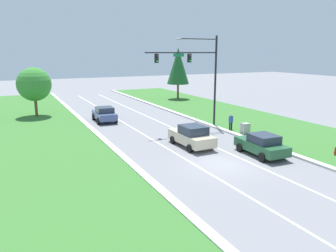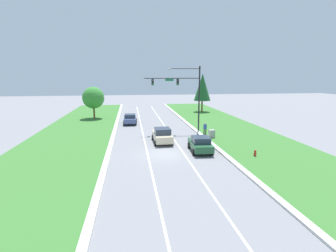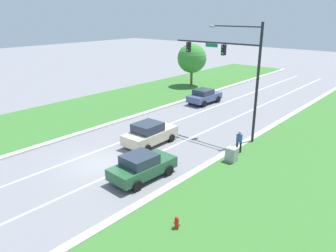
# 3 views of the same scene
# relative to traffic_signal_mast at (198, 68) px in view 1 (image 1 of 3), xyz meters

# --- Properties ---
(ground_plane) EXTENTS (160.00, 160.00, 0.00)m
(ground_plane) POSITION_rel_traffic_signal_mast_xyz_m (-3.93, -10.12, -5.86)
(ground_plane) COLOR slate
(curb_strip_right) EXTENTS (0.50, 90.00, 0.15)m
(curb_strip_right) POSITION_rel_traffic_signal_mast_xyz_m (1.72, -10.12, -5.79)
(curb_strip_right) COLOR beige
(curb_strip_right) RESTS_ON ground_plane
(curb_strip_left) EXTENTS (0.50, 90.00, 0.15)m
(curb_strip_left) POSITION_rel_traffic_signal_mast_xyz_m (-9.58, -10.12, -5.79)
(curb_strip_left) COLOR beige
(curb_strip_left) RESTS_ON ground_plane
(grass_verge_right) EXTENTS (10.00, 90.00, 0.08)m
(grass_verge_right) POSITION_rel_traffic_signal_mast_xyz_m (6.97, -10.12, -5.82)
(grass_verge_right) COLOR #38702D
(grass_verge_right) RESTS_ON ground_plane
(grass_verge_left) EXTENTS (10.00, 90.00, 0.08)m
(grass_verge_left) POSITION_rel_traffic_signal_mast_xyz_m (-14.83, -10.12, -5.82)
(grass_verge_left) COLOR #38702D
(grass_verge_left) RESTS_ON ground_plane
(lane_stripe_inner_left) EXTENTS (0.14, 81.00, 0.01)m
(lane_stripe_inner_left) POSITION_rel_traffic_signal_mast_xyz_m (-5.73, -10.12, -5.86)
(lane_stripe_inner_left) COLOR white
(lane_stripe_inner_left) RESTS_ON ground_plane
(lane_stripe_inner_right) EXTENTS (0.14, 81.00, 0.01)m
(lane_stripe_inner_right) POSITION_rel_traffic_signal_mast_xyz_m (-2.13, -10.12, -5.86)
(lane_stripe_inner_right) COLOR white
(lane_stripe_inner_right) RESTS_ON ground_plane
(traffic_signal_mast) EXTENTS (7.56, 0.41, 8.91)m
(traffic_signal_mast) POSITION_rel_traffic_signal_mast_xyz_m (0.00, 0.00, 0.00)
(traffic_signal_mast) COLOR black
(traffic_signal_mast) RESTS_ON ground_plane
(champagne_sedan) EXTENTS (2.19, 4.45, 1.73)m
(champagne_sedan) POSITION_rel_traffic_signal_mast_xyz_m (-3.73, -5.43, -5.01)
(champagne_sedan) COLOR beige
(champagne_sedan) RESTS_ON ground_plane
(forest_sedan) EXTENTS (2.22, 4.27, 1.59)m
(forest_sedan) POSITION_rel_traffic_signal_mast_xyz_m (-0.32, -9.65, -5.06)
(forest_sedan) COLOR #235633
(forest_sedan) RESTS_ON ground_plane
(slate_blue_sedan) EXTENTS (2.20, 4.25, 1.61)m
(slate_blue_sedan) POSITION_rel_traffic_signal_mast_xyz_m (-7.40, 7.07, -5.04)
(slate_blue_sedan) COLOR #475684
(slate_blue_sedan) RESTS_ON ground_plane
(utility_cabinet) EXTENTS (0.70, 0.60, 1.04)m
(utility_cabinet) POSITION_rel_traffic_signal_mast_xyz_m (2.62, -4.18, -5.34)
(utility_cabinet) COLOR #9E9E99
(utility_cabinet) RESTS_ON ground_plane
(pedestrian) EXTENTS (0.42, 0.30, 1.69)m
(pedestrian) POSITION_rel_traffic_signal_mast_xyz_m (2.23, -2.51, -4.93)
(pedestrian) COLOR black
(pedestrian) RESTS_ON ground_plane
(fire_hydrant) EXTENTS (0.34, 0.20, 0.70)m
(fire_hydrant) POSITION_rel_traffic_signal_mast_xyz_m (4.41, -12.14, -5.52)
(fire_hydrant) COLOR red
(fire_hydrant) RESTS_ON ground_plane
(conifer_near_right_tree) EXTENTS (3.48, 3.48, 8.04)m
(conifer_near_right_tree) POSITION_rel_traffic_signal_mast_xyz_m (7.69, 18.76, -0.62)
(conifer_near_right_tree) COLOR brown
(conifer_near_right_tree) RESTS_ON ground_plane
(oak_near_left_tree) EXTENTS (3.85, 3.85, 5.69)m
(oak_near_left_tree) POSITION_rel_traffic_signal_mast_xyz_m (-13.79, 13.25, -2.10)
(oak_near_left_tree) COLOR brown
(oak_near_left_tree) RESTS_ON ground_plane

